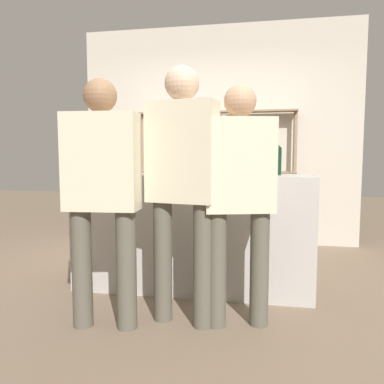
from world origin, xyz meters
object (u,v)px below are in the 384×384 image
(ice_bucket, at_px, (215,160))
(server_behind_counter, at_px, (223,178))
(counter_bottle_1, at_px, (195,160))
(counter_bottle_3, at_px, (180,160))
(customer_center, at_px, (182,176))
(counter_bottle_0, at_px, (250,157))
(customer_left, at_px, (102,186))
(cork_jar, at_px, (156,164))
(counter_bottle_4, at_px, (107,158))
(wine_glass, at_px, (269,161))
(counter_bottle_2, at_px, (276,158))
(customer_right, at_px, (239,188))

(ice_bucket, distance_m, server_behind_counter, 0.75)
(counter_bottle_1, bearing_deg, counter_bottle_3, 173.40)
(customer_center, bearing_deg, counter_bottle_3, 24.35)
(counter_bottle_0, xyz_separation_m, customer_center, (-0.42, -0.67, -0.12))
(counter_bottle_1, distance_m, customer_left, 1.02)
(server_behind_counter, xyz_separation_m, customer_left, (-0.63, -1.51, 0.03))
(counter_bottle_0, distance_m, cork_jar, 0.80)
(counter_bottle_4, bearing_deg, customer_left, -69.13)
(wine_glass, height_order, customer_left, customer_left)
(counter_bottle_2, bearing_deg, ice_bucket, -170.80)
(counter_bottle_1, distance_m, customer_center, 0.76)
(cork_jar, bearing_deg, customer_center, -61.49)
(wine_glass, bearing_deg, ice_bucket, 177.50)
(counter_bottle_2, xyz_separation_m, wine_glass, (-0.06, -0.10, -0.02))
(ice_bucket, xyz_separation_m, customer_center, (-0.14, -0.64, -0.09))
(counter_bottle_2, bearing_deg, counter_bottle_4, -176.53)
(customer_right, bearing_deg, counter_bottle_3, 22.14)
(counter_bottle_0, height_order, customer_left, customer_left)
(wine_glass, bearing_deg, customer_right, -108.83)
(counter_bottle_3, relative_size, customer_right, 0.20)
(counter_bottle_3, height_order, cork_jar, counter_bottle_3)
(counter_bottle_2, bearing_deg, customer_left, -142.18)
(ice_bucket, xyz_separation_m, server_behind_counter, (-0.00, 0.72, -0.19))
(counter_bottle_2, height_order, server_behind_counter, server_behind_counter)
(counter_bottle_2, bearing_deg, customer_center, -131.05)
(server_behind_counter, distance_m, customer_right, 1.35)
(counter_bottle_1, height_order, cork_jar, counter_bottle_1)
(counter_bottle_0, distance_m, wine_glass, 0.16)
(customer_left, height_order, customer_center, customer_center)
(server_behind_counter, bearing_deg, counter_bottle_2, 55.07)
(counter_bottle_3, distance_m, cork_jar, 0.21)
(counter_bottle_0, distance_m, counter_bottle_1, 0.47)
(server_behind_counter, distance_m, customer_center, 1.37)
(customer_right, xyz_separation_m, customer_center, (-0.37, -0.03, 0.08))
(counter_bottle_0, bearing_deg, customer_right, -94.43)
(counter_bottle_3, xyz_separation_m, server_behind_counter, (0.32, 0.60, -0.19))
(server_behind_counter, bearing_deg, wine_glass, 48.13)
(counter_bottle_0, xyz_separation_m, counter_bottle_3, (-0.60, 0.10, -0.03))
(counter_bottle_2, xyz_separation_m, customer_left, (-1.12, -0.87, -0.18))
(customer_center, bearing_deg, counter_bottle_1, 14.55)
(counter_bottle_1, height_order, customer_left, customer_left)
(wine_glass, height_order, cork_jar, cork_jar)
(counter_bottle_1, relative_size, counter_bottle_4, 0.94)
(counter_bottle_1, bearing_deg, customer_right, -60.02)
(counter_bottle_1, height_order, wine_glass, counter_bottle_1)
(counter_bottle_1, bearing_deg, customer_left, -116.59)
(ice_bucket, bearing_deg, counter_bottle_1, 148.83)
(cork_jar, relative_size, customer_center, 0.10)
(counter_bottle_1, distance_m, counter_bottle_3, 0.14)
(counter_bottle_4, bearing_deg, customer_right, -27.28)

